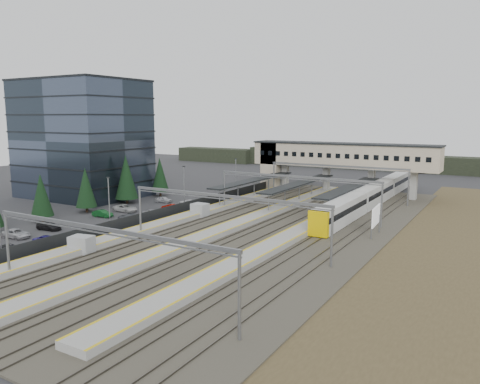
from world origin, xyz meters
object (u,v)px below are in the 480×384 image
Objects in this scene: relay_cabin_near at (82,245)px; billboard at (376,217)px; office_building at (82,139)px; train at (374,194)px; relay_cabin_far at (200,210)px; footbridge at (330,157)px.

relay_cabin_near is 0.57× the size of billboard.
billboard is (28.94, 26.66, 1.78)m from relay_cabin_near.
relay_cabin_near is at bearing -41.88° from office_building.
office_building is 46.55m from relay_cabin_near.
train reaches higher than relay_cabin_near.
billboard reaches higher than relay_cabin_far.
relay_cabin_far is 0.50× the size of billboard.
footbridge is 16.41m from train.
relay_cabin_near is at bearing -113.63° from train.
train is (12.30, -9.14, -5.89)m from footbridge.
footbridge is at bearing 34.47° from office_building.
relay_cabin_near is at bearing -99.46° from footbridge.
relay_cabin_far is (33.78, -5.30, -11.02)m from office_building.
relay_cabin_far is 0.04× the size of train.
train is at bearing 20.43° from office_building.
train is at bearing 105.17° from billboard.
office_building is 7.98× the size of relay_cabin_near.
office_building is 0.60× the size of footbridge.
office_building reaches higher than relay_cabin_far.
billboard is (18.91, -33.52, -5.02)m from footbridge.
relay_cabin_far is 0.07× the size of footbridge.
relay_cabin_near is at bearing -90.25° from relay_cabin_far.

